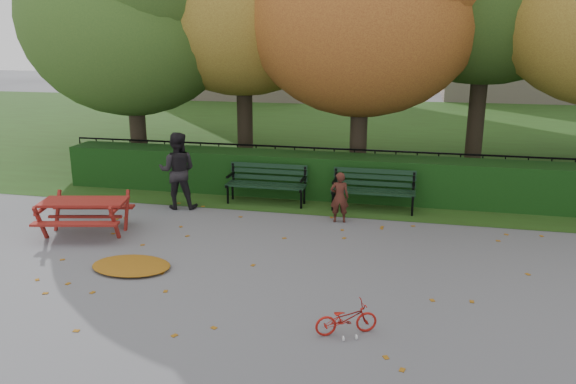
% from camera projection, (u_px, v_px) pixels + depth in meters
% --- Properties ---
extents(ground, '(90.00, 90.00, 0.00)m').
position_uv_depth(ground, '(287.00, 272.00, 9.10)').
color(ground, slate).
rests_on(ground, ground).
extents(grass_strip, '(90.00, 90.00, 0.00)m').
position_uv_depth(grass_strip, '(364.00, 131.00, 22.25)').
color(grass_strip, '#213A12').
rests_on(grass_strip, ground).
extents(hedge, '(13.00, 0.90, 1.00)m').
position_uv_depth(hedge, '(329.00, 176.00, 13.20)').
color(hedge, black).
rests_on(hedge, ground).
extents(iron_fence, '(14.00, 0.04, 1.02)m').
position_uv_depth(iron_fence, '(334.00, 167.00, 13.94)').
color(iron_fence, black).
rests_on(iron_fence, ground).
extents(tree_a, '(5.88, 5.60, 7.48)m').
position_uv_depth(tree_a, '(136.00, 1.00, 14.21)').
color(tree_a, '#2C231A').
rests_on(tree_a, ground).
extents(bench_left, '(1.80, 0.57, 0.88)m').
position_uv_depth(bench_left, '(267.00, 181.00, 12.71)').
color(bench_left, black).
rests_on(bench_left, ground).
extents(bench_right, '(1.80, 0.57, 0.88)m').
position_uv_depth(bench_right, '(374.00, 187.00, 12.21)').
color(bench_right, black).
rests_on(bench_right, ground).
extents(picnic_table, '(1.82, 1.59, 0.77)m').
position_uv_depth(picnic_table, '(84.00, 208.00, 10.69)').
color(picnic_table, maroon).
rests_on(picnic_table, ground).
extents(leaf_pile, '(1.49, 1.17, 0.09)m').
position_uv_depth(leaf_pile, '(131.00, 266.00, 9.24)').
color(leaf_pile, '#67360C').
rests_on(leaf_pile, ground).
extents(leaf_scatter, '(9.00, 5.70, 0.01)m').
position_uv_depth(leaf_scatter, '(291.00, 264.00, 9.38)').
color(leaf_scatter, '#67360C').
rests_on(leaf_scatter, ground).
extents(child, '(0.42, 0.30, 1.05)m').
position_uv_depth(child, '(340.00, 197.00, 11.40)').
color(child, '#431D15').
rests_on(child, ground).
extents(adult, '(0.94, 0.79, 1.69)m').
position_uv_depth(adult, '(178.00, 171.00, 12.25)').
color(adult, black).
rests_on(adult, ground).
extents(bicycle, '(0.86, 0.60, 0.43)m').
position_uv_depth(bicycle, '(346.00, 318.00, 7.17)').
color(bicycle, '#A1150E').
rests_on(bicycle, ground).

